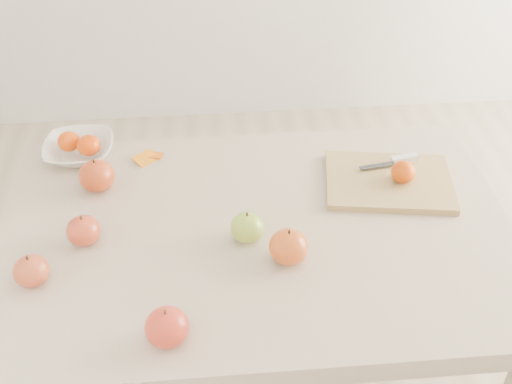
{
  "coord_description": "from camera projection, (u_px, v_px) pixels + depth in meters",
  "views": [
    {
      "loc": [
        -0.11,
        -1.12,
        1.75
      ],
      "look_at": [
        0.0,
        0.05,
        0.82
      ],
      "focal_mm": 45.0,
      "sensor_mm": 36.0,
      "label": 1
    }
  ],
  "objects": [
    {
      "name": "table",
      "position": [
        258.0,
        259.0,
        1.56
      ],
      "size": [
        1.2,
        0.8,
        0.75
      ],
      "color": "beige",
      "rests_on": "ground"
    },
    {
      "name": "cutting_board",
      "position": [
        389.0,
        182.0,
        1.63
      ],
      "size": [
        0.35,
        0.28,
        0.02
      ],
      "primitive_type": "cube",
      "rotation": [
        0.0,
        0.0,
        -0.15
      ],
      "color": "tan",
      "rests_on": "table"
    },
    {
      "name": "board_tangerine",
      "position": [
        403.0,
        172.0,
        1.6
      ],
      "size": [
        0.06,
        0.06,
        0.05
      ],
      "primitive_type": "ellipsoid",
      "color": "#D04107",
      "rests_on": "cutting_board"
    },
    {
      "name": "fruit_bowl",
      "position": [
        79.0,
        150.0,
        1.71
      ],
      "size": [
        0.18,
        0.18,
        0.05
      ],
      "primitive_type": "imported",
      "color": "white",
      "rests_on": "table"
    },
    {
      "name": "bowl_tangerine_near",
      "position": [
        69.0,
        141.0,
        1.71
      ],
      "size": [
        0.06,
        0.06,
        0.05
      ],
      "primitive_type": "ellipsoid",
      "color": "#D94407",
      "rests_on": "fruit_bowl"
    },
    {
      "name": "bowl_tangerine_far",
      "position": [
        89.0,
        145.0,
        1.69
      ],
      "size": [
        0.06,
        0.06,
        0.05
      ],
      "primitive_type": "ellipsoid",
      "color": "#D14107",
      "rests_on": "fruit_bowl"
    },
    {
      "name": "orange_peel_a",
      "position": [
        146.0,
        159.0,
        1.71
      ],
      "size": [
        0.07,
        0.07,
        0.01
      ],
      "primitive_type": "cube",
      "rotation": [
        0.21,
        0.0,
        0.71
      ],
      "color": "orange",
      "rests_on": "table"
    },
    {
      "name": "orange_peel_b",
      "position": [
        154.0,
        156.0,
        1.73
      ],
      "size": [
        0.05,
        0.05,
        0.01
      ],
      "primitive_type": "cube",
      "rotation": [
        -0.14,
        0.0,
        -0.27
      ],
      "color": "orange",
      "rests_on": "table"
    },
    {
      "name": "paring_knife",
      "position": [
        400.0,
        159.0,
        1.67
      ],
      "size": [
        0.17,
        0.06,
        0.01
      ],
      "color": "white",
      "rests_on": "cutting_board"
    },
    {
      "name": "apple_green",
      "position": [
        247.0,
        227.0,
        1.45
      ],
      "size": [
        0.08,
        0.08,
        0.07
      ],
      "primitive_type": "ellipsoid",
      "color": "olive",
      "rests_on": "table"
    },
    {
      "name": "apple_red_b",
      "position": [
        84.0,
        231.0,
        1.44
      ],
      "size": [
        0.08,
        0.08,
        0.07
      ],
      "primitive_type": "ellipsoid",
      "color": "maroon",
      "rests_on": "table"
    },
    {
      "name": "apple_red_c",
      "position": [
        167.0,
        327.0,
        1.22
      ],
      "size": [
        0.09,
        0.09,
        0.08
      ],
      "primitive_type": "ellipsoid",
      "color": "#A6141A",
      "rests_on": "table"
    },
    {
      "name": "apple_red_a",
      "position": [
        97.0,
        176.0,
        1.59
      ],
      "size": [
        0.09,
        0.09,
        0.08
      ],
      "primitive_type": "ellipsoid",
      "color": "maroon",
      "rests_on": "table"
    },
    {
      "name": "apple_red_d",
      "position": [
        31.0,
        271.0,
        1.34
      ],
      "size": [
        0.08,
        0.08,
        0.07
      ],
      "primitive_type": "ellipsoid",
      "color": "#A31B1E",
      "rests_on": "table"
    },
    {
      "name": "apple_red_e",
      "position": [
        289.0,
        247.0,
        1.39
      ],
      "size": [
        0.09,
        0.09,
        0.08
      ],
      "primitive_type": "ellipsoid",
      "color": "#9B1E0C",
      "rests_on": "table"
    }
  ]
}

